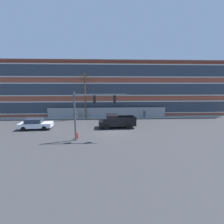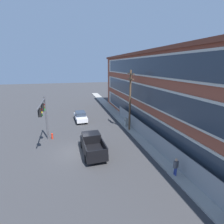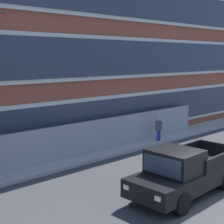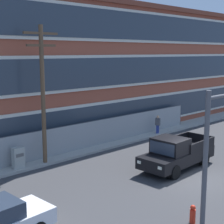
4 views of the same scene
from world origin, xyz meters
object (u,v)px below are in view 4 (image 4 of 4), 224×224
at_px(pickup_truck_black, 176,153).
at_px(pedestrian_near_cabinet, 158,124).
at_px(electrical_cabinet, 18,159).
at_px(utility_pole_near_corner, 43,90).
at_px(fire_hydrant, 193,214).

distance_m(pickup_truck_black, pedestrian_near_cabinet, 8.47).
xyz_separation_m(pickup_truck_black, electrical_cabinet, (-7.01, 6.22, -0.24)).
xyz_separation_m(electrical_cabinet, pedestrian_near_cabinet, (12.88, -0.11, 0.26)).
xyz_separation_m(utility_pole_near_corner, pedestrian_near_cabinet, (11.13, 0.03, -3.72)).
distance_m(pedestrian_near_cabinet, fire_hydrant, 15.14).
distance_m(electrical_cabinet, fire_hydrant, 10.85).
height_order(pickup_truck_black, fire_hydrant, pickup_truck_black).
relative_size(pickup_truck_black, utility_pole_near_corner, 0.65).
bearing_deg(utility_pole_near_corner, fire_hydrant, -88.43).
bearing_deg(pickup_truck_black, fire_hydrant, -138.23).
xyz_separation_m(utility_pole_near_corner, fire_hydrant, (0.29, -10.52, -4.31)).
height_order(electrical_cabinet, pedestrian_near_cabinet, pedestrian_near_cabinet).
distance_m(pickup_truck_black, utility_pole_near_corner, 8.86).
bearing_deg(utility_pole_near_corner, pedestrian_near_cabinet, 0.17).
xyz_separation_m(pickup_truck_black, pedestrian_near_cabinet, (5.87, 6.11, 0.02)).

